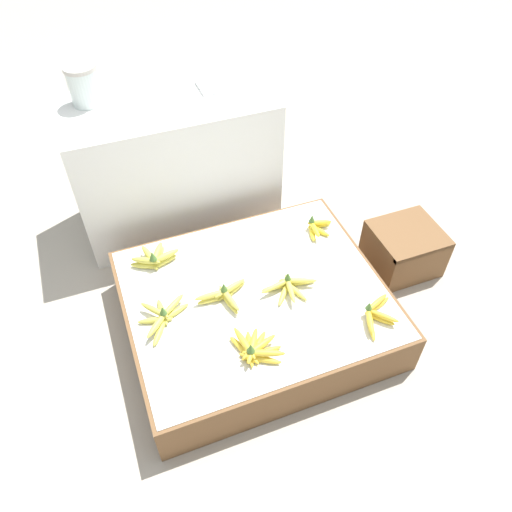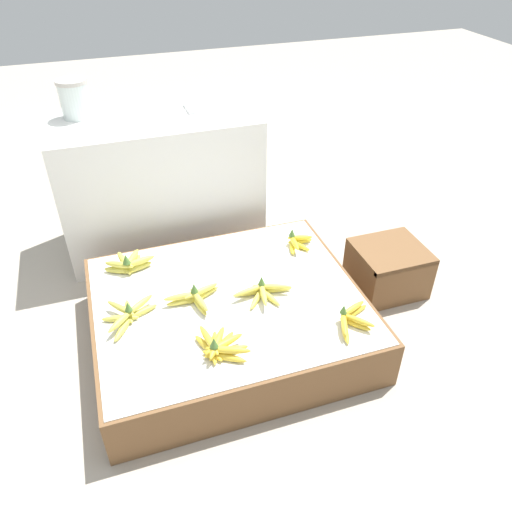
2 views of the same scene
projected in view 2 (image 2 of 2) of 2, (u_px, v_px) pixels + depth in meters
name	position (u px, v px, depth m)	size (l,w,h in m)	color
ground_plane	(229.00, 335.00, 2.25)	(10.00, 10.00, 0.00)	#A89E8E
display_platform	(228.00, 317.00, 2.18)	(1.13, 0.96, 0.22)	brown
back_vendor_table	(160.00, 182.00, 2.67)	(1.02, 0.51, 0.72)	white
wooden_crate	(388.00, 268.00, 2.46)	(0.33, 0.31, 0.24)	brown
banana_bunch_front_midleft	(219.00, 347.00, 1.85)	(0.19, 0.22, 0.10)	gold
banana_bunch_front_right	(351.00, 319.00, 1.97)	(0.19, 0.19, 0.09)	gold
banana_bunch_middle_left	(128.00, 314.00, 1.99)	(0.23, 0.24, 0.09)	gold
banana_bunch_middle_midleft	(195.00, 297.00, 2.08)	(0.25, 0.18, 0.10)	#DBCC4C
banana_bunch_middle_midright	(262.00, 291.00, 2.11)	(0.27, 0.17, 0.09)	#DBCC4C
banana_bunch_back_left	(129.00, 264.00, 2.26)	(0.24, 0.15, 0.11)	gold
banana_bunch_back_right	(297.00, 242.00, 2.41)	(0.15, 0.13, 0.09)	yellow
glass_jar	(74.00, 99.00, 2.40)	(0.15, 0.15, 0.18)	silver
foam_tray_white	(207.00, 106.00, 2.56)	(0.22, 0.15, 0.02)	white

